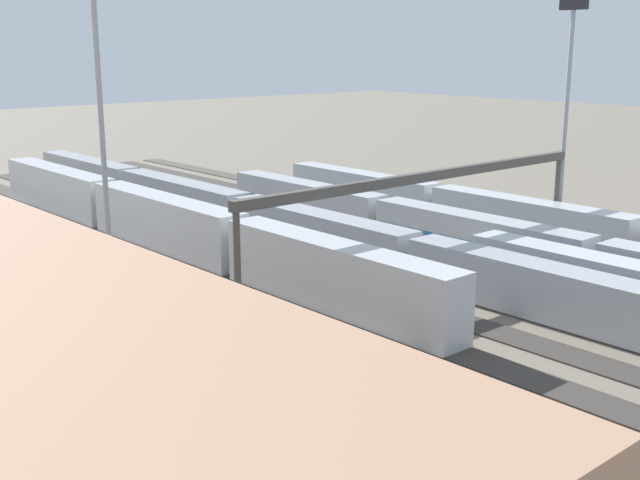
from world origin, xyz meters
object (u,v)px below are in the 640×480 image
(train_on_track_6, at_px, (165,223))
(train_on_track_2, at_px, (573,256))
(light_mast_0, at_px, (568,84))
(train_on_track_0, at_px, (620,235))
(train_on_track_4, at_px, (319,232))
(light_mast_1, at_px, (96,37))
(signal_gantry, at_px, (428,184))

(train_on_track_6, bearing_deg, train_on_track_2, -147.47)
(train_on_track_6, distance_m, light_mast_0, 41.47)
(train_on_track_6, bearing_deg, train_on_track_0, -135.04)
(train_on_track_4, height_order, train_on_track_0, train_on_track_0)
(train_on_track_4, relative_size, light_mast_0, 5.08)
(train_on_track_2, height_order, train_on_track_0, same)
(light_mast_0, bearing_deg, light_mast_1, 69.13)
(train_on_track_4, relative_size, signal_gantry, 2.99)
(light_mast_0, xyz_separation_m, light_mast_1, (15.89, 41.69, 4.35))
(train_on_track_0, height_order, light_mast_0, light_mast_0)
(light_mast_1, xyz_separation_m, signal_gantry, (-15.99, -21.23, -11.95))
(train_on_track_6, bearing_deg, train_on_track_4, -137.20)
(train_on_track_6, bearing_deg, light_mast_0, -123.39)
(train_on_track_4, distance_m, train_on_track_2, 22.86)
(train_on_track_2, xyz_separation_m, light_mast_1, (25.53, 28.73, 17.61))
(train_on_track_2, xyz_separation_m, train_on_track_0, (1.31, -10.00, -0.01))
(train_on_track_4, bearing_deg, train_on_track_2, -154.06)
(train_on_track_4, xyz_separation_m, light_mast_0, (-10.92, -22.96, 13.31))
(train_on_track_6, relative_size, signal_gantry, 1.79)
(light_mast_0, relative_size, signal_gantry, 0.59)
(train_on_track_4, distance_m, train_on_track_6, 14.73)
(train_on_track_4, bearing_deg, train_on_track_6, 42.80)
(light_mast_0, bearing_deg, train_on_track_2, 126.63)
(train_on_track_4, bearing_deg, light_mast_1, 75.14)
(signal_gantry, bearing_deg, light_mast_1, 53.01)
(train_on_track_4, distance_m, signal_gantry, 12.66)
(train_on_track_6, height_order, signal_gantry, signal_gantry)
(train_on_track_0, xyz_separation_m, signal_gantry, (8.22, 17.50, 5.68))
(train_on_track_2, bearing_deg, light_mast_1, 48.38)
(train_on_track_6, relative_size, light_mast_0, 3.03)
(train_on_track_0, relative_size, light_mast_1, 2.87)
(train_on_track_2, xyz_separation_m, train_on_track_6, (31.35, 20.00, 0.55))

